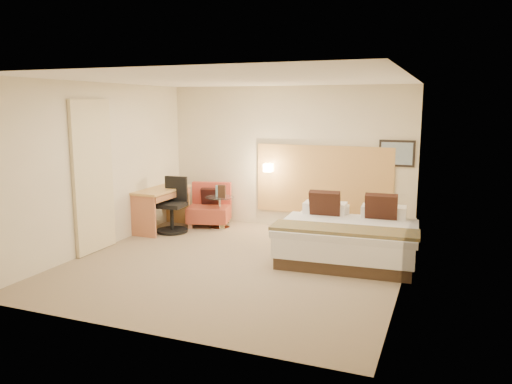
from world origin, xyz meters
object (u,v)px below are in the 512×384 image
at_px(lounge_chair, 210,209).
at_px(side_table, 220,211).
at_px(desk_chair, 173,210).
at_px(bed, 349,237).
at_px(desk, 162,197).

height_order(lounge_chair, side_table, lounge_chair).
relative_size(side_table, desk_chair, 0.60).
distance_m(bed, side_table, 2.84).
bearing_deg(side_table, bed, -19.41).
distance_m(side_table, desk, 1.12).
distance_m(bed, lounge_chair, 3.17).
bearing_deg(desk, bed, -6.79).
relative_size(bed, lounge_chair, 2.30).
height_order(lounge_chair, desk, lounge_chair).
distance_m(desk, desk_chair, 0.34).
xyz_separation_m(lounge_chair, side_table, (0.29, -0.15, 0.01)).
relative_size(lounge_chair, side_table, 1.52).
height_order(bed, side_table, bed).
bearing_deg(bed, side_table, 160.59).
bearing_deg(lounge_chair, bed, -20.26).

